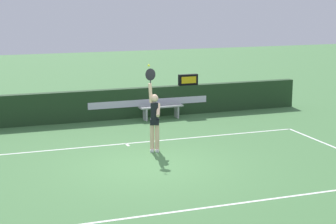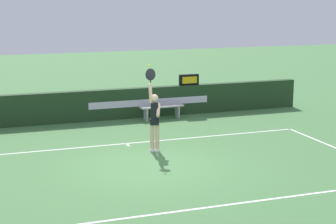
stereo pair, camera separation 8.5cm
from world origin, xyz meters
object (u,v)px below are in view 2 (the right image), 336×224
at_px(tennis_ball, 149,65).
at_px(courtside_bench_near, 162,109).
at_px(tennis_player, 154,118).
at_px(speed_display, 189,80).

distance_m(tennis_ball, courtside_bench_near, 4.84).
distance_m(tennis_player, tennis_ball, 1.49).
height_order(speed_display, tennis_ball, tennis_ball).
relative_size(speed_display, tennis_ball, 10.76).
xyz_separation_m(speed_display, tennis_ball, (-2.99, -4.57, 1.18)).
relative_size(tennis_player, courtside_bench_near, 1.47).
height_order(tennis_player, courtside_bench_near, tennis_player).
xyz_separation_m(speed_display, courtside_bench_near, (-1.25, -0.56, -0.91)).
bearing_deg(tennis_ball, tennis_player, 4.11).
bearing_deg(speed_display, courtside_bench_near, -155.80).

